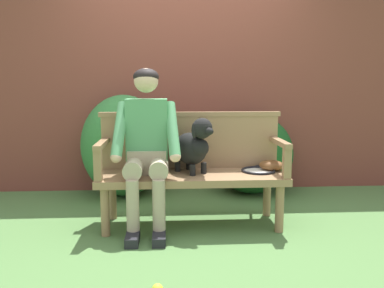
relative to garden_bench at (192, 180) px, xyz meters
name	(u,v)px	position (x,y,z in m)	size (l,w,h in m)	color
ground_plane	(192,225)	(0.00, 0.00, -0.39)	(40.00, 40.00, 0.00)	#4C753D
brick_garden_fence	(185,84)	(0.00, 1.32, 0.81)	(8.00, 0.30, 2.39)	brown
hedge_bush_mid_right	(253,154)	(0.72, 0.97, 0.05)	(0.88, 0.75, 0.87)	#194C1E
hedge_bush_mid_left	(124,146)	(-0.66, 0.96, 0.15)	(0.91, 0.83, 1.08)	#337538
garden_bench	(192,180)	(0.00, 0.00, 0.00)	(1.55, 0.53, 0.45)	#93704C
bench_backrest	(190,140)	(0.00, 0.23, 0.31)	(1.59, 0.06, 0.50)	#93704C
bench_armrest_left_end	(100,152)	(-0.74, -0.09, 0.26)	(0.06, 0.53, 0.28)	#93704C
bench_armrest_right_end	(282,150)	(0.74, -0.09, 0.26)	(0.06, 0.53, 0.28)	#93704C
person_seated	(147,142)	(-0.37, -0.02, 0.33)	(0.56, 0.66, 1.32)	black
dog_on_bench	(193,145)	(0.01, 0.01, 0.30)	(0.38, 0.45, 0.47)	black
tennis_racket	(258,170)	(0.58, 0.07, 0.07)	(0.34, 0.58, 0.03)	black
baseball_glove	(272,165)	(0.70, 0.08, 0.11)	(0.22, 0.17, 0.09)	brown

